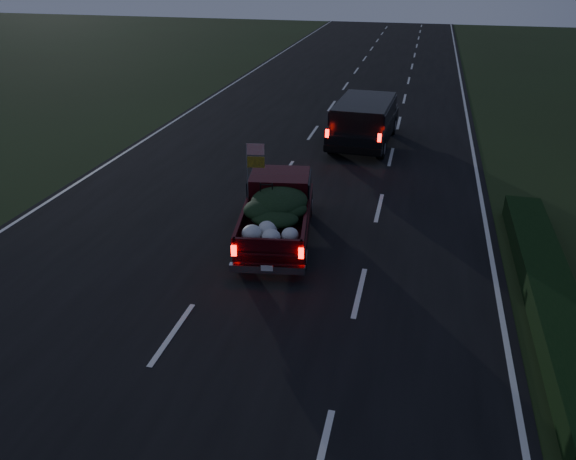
% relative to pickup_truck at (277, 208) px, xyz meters
% --- Properties ---
extents(ground, '(120.00, 120.00, 0.00)m').
position_rel_pickup_truck_xyz_m(ground, '(-1.02, -4.82, -0.90)').
color(ground, black).
rests_on(ground, ground).
extents(road_asphalt, '(14.00, 120.00, 0.02)m').
position_rel_pickup_truck_xyz_m(road_asphalt, '(-1.02, -4.82, -0.89)').
color(road_asphalt, black).
rests_on(road_asphalt, ground).
extents(hedge_row, '(1.00, 10.00, 0.60)m').
position_rel_pickup_truck_xyz_m(hedge_row, '(6.78, -1.82, -0.60)').
color(hedge_row, black).
rests_on(hedge_row, ground).
extents(pickup_truck, '(2.44, 4.81, 2.41)m').
position_rel_pickup_truck_xyz_m(pickup_truck, '(0.00, 0.00, 0.00)').
color(pickup_truck, '#33070C').
rests_on(pickup_truck, ground).
extents(lead_suv, '(2.45, 5.34, 1.50)m').
position_rel_pickup_truck_xyz_m(lead_suv, '(1.31, 9.05, 0.23)').
color(lead_suv, black).
rests_on(lead_suv, ground).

